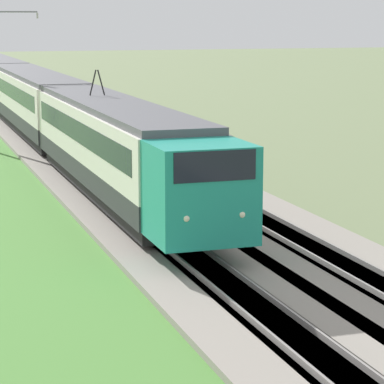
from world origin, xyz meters
TOP-DOWN VIEW (x-y plane):
  - ballast_main at (50.00, 0.00)m, footprint 240.00×4.40m
  - ballast_adjacent at (50.00, -3.84)m, footprint 240.00×4.40m
  - track_main at (50.00, 0.00)m, footprint 240.00×1.57m
  - track_adjacent at (50.00, -3.84)m, footprint 240.00×1.57m
  - passenger_train at (53.85, 0.00)m, footprint 65.55×2.96m

SIDE VIEW (x-z plane):
  - ballast_main at x=50.00m, z-range 0.00..0.30m
  - ballast_adjacent at x=50.00m, z-range 0.00..0.30m
  - track_main at x=50.00m, z-range -0.07..0.38m
  - track_adjacent at x=50.00m, z-range -0.07..0.38m
  - passenger_train at x=53.85m, z-range -0.16..4.98m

